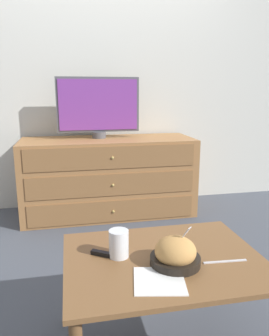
# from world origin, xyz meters

# --- Properties ---
(ground_plane) EXTENTS (12.00, 12.00, 0.00)m
(ground_plane) POSITION_xyz_m (0.00, 0.00, 0.00)
(ground_plane) COLOR #474C56
(wall_back) EXTENTS (12.00, 0.05, 2.60)m
(wall_back) POSITION_xyz_m (0.00, 0.03, 1.30)
(wall_back) COLOR silver
(wall_back) RESTS_ON ground_plane
(dresser) EXTENTS (1.54, 0.58, 0.70)m
(dresser) POSITION_xyz_m (0.02, -0.31, 0.35)
(dresser) COLOR #9E6B3D
(dresser) RESTS_ON ground_plane
(tv) EXTENTS (0.73, 0.12, 0.54)m
(tv) POSITION_xyz_m (-0.06, -0.25, 0.98)
(tv) COLOR #515156
(tv) RESTS_ON dresser
(coffee_table) EXTENTS (0.83, 0.63, 0.43)m
(coffee_table) POSITION_xyz_m (0.04, -2.01, 0.37)
(coffee_table) COLOR brown
(coffee_table) RESTS_ON ground_plane
(takeout_bowl) EXTENTS (0.20, 0.20, 0.16)m
(takeout_bowl) POSITION_xyz_m (0.07, -2.07, 0.48)
(takeout_bowl) COLOR black
(takeout_bowl) RESTS_ON coffee_table
(drink_cup) EXTENTS (0.08, 0.08, 0.12)m
(drink_cup) POSITION_xyz_m (-0.15, -1.96, 0.48)
(drink_cup) COLOR white
(drink_cup) RESTS_ON coffee_table
(napkin) EXTENTS (0.22, 0.22, 0.00)m
(napkin) POSITION_xyz_m (-0.03, -2.17, 0.43)
(napkin) COLOR white
(napkin) RESTS_ON coffee_table
(knife) EXTENTS (0.18, 0.02, 0.01)m
(knife) POSITION_xyz_m (0.27, -2.09, 0.43)
(knife) COLOR silver
(knife) RESTS_ON coffee_table
(remote_control) EXTENTS (0.13, 0.10, 0.02)m
(remote_control) POSITION_xyz_m (-0.20, -1.95, 0.44)
(remote_control) COLOR black
(remote_control) RESTS_ON coffee_table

